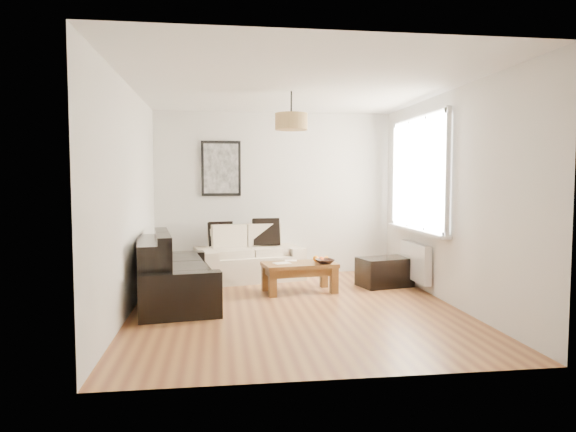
{
  "coord_description": "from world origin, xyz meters",
  "views": [
    {
      "loc": [
        -0.89,
        -5.95,
        1.51
      ],
      "look_at": [
        0.0,
        0.6,
        1.05
      ],
      "focal_mm": 31.84,
      "sensor_mm": 36.0,
      "label": 1
    }
  ],
  "objects": [
    {
      "name": "floor",
      "position": [
        0.0,
        0.0,
        0.0
      ],
      "size": [
        4.5,
        4.5,
        0.0
      ],
      "primitive_type": "plane",
      "color": "brown",
      "rests_on": "ground"
    },
    {
      "name": "ceiling",
      "position": [
        0.0,
        0.0,
        2.6
      ],
      "size": [
        3.8,
        4.5,
        0.0
      ],
      "primitive_type": null,
      "color": "white",
      "rests_on": "floor"
    },
    {
      "name": "ottoman",
      "position": [
        1.45,
        1.02,
        0.21
      ],
      "size": [
        0.8,
        0.61,
        0.41
      ],
      "primitive_type": "cube",
      "rotation": [
        0.0,
        0.0,
        0.23
      ],
      "color": "black",
      "rests_on": "floor"
    },
    {
      "name": "wall_right",
      "position": [
        1.9,
        0.0,
        1.3
      ],
      "size": [
        0.04,
        4.5,
        2.6
      ],
      "primitive_type": null,
      "color": "silver",
      "rests_on": "floor"
    },
    {
      "name": "window_bay",
      "position": [
        1.86,
        0.8,
        1.6
      ],
      "size": [
        0.14,
        1.9,
        1.6
      ],
      "primitive_type": null,
      "color": "white",
      "rests_on": "wall_right"
    },
    {
      "name": "papers",
      "position": [
        -0.06,
        0.8,
        0.4
      ],
      "size": [
        0.26,
        0.22,
        0.01
      ],
      "primitive_type": "cube",
      "rotation": [
        0.0,
        0.0,
        0.34
      ],
      "color": "white",
      "rests_on": "coffee_table"
    },
    {
      "name": "cushion_right",
      "position": [
        -0.16,
        1.97,
        0.71
      ],
      "size": [
        0.43,
        0.15,
        0.42
      ],
      "primitive_type": "cube",
      "rotation": [
        0.0,
        0.0,
        0.05
      ],
      "color": "black",
      "rests_on": "loveseat_cream"
    },
    {
      "name": "orange_c",
      "position": [
        0.43,
        0.89,
        0.44
      ],
      "size": [
        0.09,
        0.09,
        0.08
      ],
      "primitive_type": "sphere",
      "rotation": [
        0.0,
        0.0,
        0.06
      ],
      "color": "orange",
      "rests_on": "fruit_bowl"
    },
    {
      "name": "pendant_shade",
      "position": [
        0.0,
        0.3,
        2.23
      ],
      "size": [
        0.4,
        0.4,
        0.2
      ],
      "primitive_type": "cylinder",
      "color": "tan",
      "rests_on": "ceiling"
    },
    {
      "name": "radiator",
      "position": [
        1.82,
        0.8,
        0.38
      ],
      "size": [
        0.1,
        0.9,
        0.52
      ],
      "primitive_type": "cube",
      "color": "white",
      "rests_on": "wall_right"
    },
    {
      "name": "cushion_left",
      "position": [
        -0.86,
        1.97,
        0.68
      ],
      "size": [
        0.39,
        0.2,
        0.37
      ],
      "primitive_type": "cube",
      "rotation": [
        0.0,
        0.0,
        0.23
      ],
      "color": "black",
      "rests_on": "loveseat_cream"
    },
    {
      "name": "orange_b",
      "position": [
        0.57,
        0.89,
        0.44
      ],
      "size": [
        0.07,
        0.07,
        0.06
      ],
      "primitive_type": "sphere",
      "rotation": [
        0.0,
        0.0,
        0.09
      ],
      "color": "orange",
      "rests_on": "fruit_bowl"
    },
    {
      "name": "coffee_table",
      "position": [
        0.18,
        0.81,
        0.2
      ],
      "size": [
        1.04,
        0.66,
        0.4
      ],
      "primitive_type": null,
      "rotation": [
        0.0,
        0.0,
        0.14
      ],
      "color": "brown",
      "rests_on": "floor"
    },
    {
      "name": "loveseat_cream",
      "position": [
        -0.44,
        1.78,
        0.39
      ],
      "size": [
        1.71,
        1.18,
        0.77
      ],
      "primitive_type": null,
      "rotation": [
        0.0,
        0.0,
        0.23
      ],
      "color": "beige",
      "rests_on": "floor"
    },
    {
      "name": "fruit_bowl",
      "position": [
        0.51,
        0.69,
        0.43
      ],
      "size": [
        0.29,
        0.29,
        0.06
      ],
      "primitive_type": "imported",
      "rotation": [
        0.0,
        0.0,
        0.21
      ],
      "color": "black",
      "rests_on": "coffee_table"
    },
    {
      "name": "poster",
      "position": [
        -0.85,
        2.22,
        1.7
      ],
      "size": [
        0.62,
        0.04,
        0.87
      ],
      "primitive_type": null,
      "color": "black",
      "rests_on": "wall_back"
    },
    {
      "name": "wall_left",
      "position": [
        -1.9,
        0.0,
        1.3
      ],
      "size": [
        0.04,
        4.5,
        2.6
      ],
      "primitive_type": null,
      "color": "silver",
      "rests_on": "floor"
    },
    {
      "name": "orange_a",
      "position": [
        0.49,
        0.82,
        0.44
      ],
      "size": [
        0.09,
        0.09,
        0.08
      ],
      "primitive_type": "sphere",
      "rotation": [
        0.0,
        0.0,
        0.17
      ],
      "color": "#E84C13",
      "rests_on": "fruit_bowl"
    },
    {
      "name": "sofa_leather",
      "position": [
        -1.43,
        0.42,
        0.4
      ],
      "size": [
        1.15,
        1.94,
        0.79
      ],
      "primitive_type": null,
      "rotation": [
        0.0,
        0.0,
        1.72
      ],
      "color": "black",
      "rests_on": "floor"
    },
    {
      "name": "wall_back",
      "position": [
        0.0,
        2.25,
        1.3
      ],
      "size": [
        3.8,
        0.04,
        2.6
      ],
      "primitive_type": null,
      "color": "silver",
      "rests_on": "floor"
    },
    {
      "name": "wall_front",
      "position": [
        0.0,
        -2.25,
        1.3
      ],
      "size": [
        3.8,
        0.04,
        2.6
      ],
      "primitive_type": null,
      "color": "silver",
      "rests_on": "floor"
    }
  ]
}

